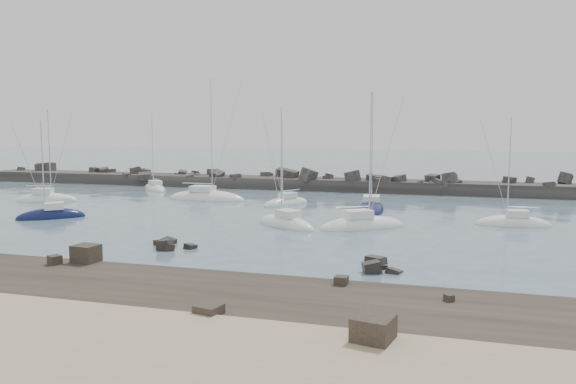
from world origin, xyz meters
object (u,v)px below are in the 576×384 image
Objects in this scene: sailboat_4 at (286,225)px; sailboat_5 at (286,204)px; sailboat_6 at (362,227)px; sailboat_2 at (51,217)px; sailboat_1 at (155,189)px; sailboat_7 at (371,209)px; sailboat_8 at (513,224)px; sailboat_0 at (47,200)px; sailboat_3 at (206,199)px.

sailboat_5 is at bearing 106.24° from sailboat_4.
sailboat_2 is at bearing -174.07° from sailboat_6.
sailboat_1 is 39.08m from sailboat_7.
sailboat_2 is at bearing -83.60° from sailboat_1.
sailboat_8 is (22.62, 6.85, -0.00)m from sailboat_4.
sailboat_3 reaches higher than sailboat_0.
sailboat_7 reaches higher than sailboat_2.
sailboat_1 is at bearing 146.35° from sailboat_6.
sailboat_1 is at bearing 145.20° from sailboat_3.
sailboat_2 is 26.82m from sailboat_4.
sailboat_1 is 39.74m from sailboat_4.
sailboat_6 is at bearing -158.62° from sailboat_8.
sailboat_3 is 23.70m from sailboat_4.
sailboat_4 is 15.08m from sailboat_7.
sailboat_7 is at bearing -8.55° from sailboat_3.
sailboat_4 is 23.63m from sailboat_8.
sailboat_6 reaches higher than sailboat_2.
sailboat_0 reaches higher than sailboat_1.
sailboat_5 is (25.45, -10.79, 0.01)m from sailboat_1.
sailboat_0 is at bearing 169.79° from sailboat_6.
sailboat_6 is at bearing 5.93° from sailboat_2.
sailboat_0 reaches higher than sailboat_8.
sailboat_5 is at bearing 130.59° from sailboat_6.
sailboat_0 is 44.08m from sailboat_7.
sailboat_0 is 0.92× the size of sailboat_6.
sailboat_4 is 0.90× the size of sailboat_6.
sailboat_2 is (10.16, -11.62, 0.00)m from sailboat_0.
sailboat_5 is 0.78× the size of sailboat_7.
sailboat_8 is (15.61, -6.50, 0.00)m from sailboat_7.
sailboat_2 is at bearing -169.23° from sailboat_8.
sailboat_4 is at bearing -73.76° from sailboat_5.
sailboat_2 is 1.00× the size of sailboat_5.
sailboat_8 reaches higher than sailboat_2.
sailboat_7 reaches higher than sailboat_0.
sailboat_0 is at bearing 166.15° from sailboat_4.
sailboat_6 is 12.33m from sailboat_7.
sailboat_6 is (24.41, -15.86, 0.01)m from sailboat_3.
sailboat_7 is (7.00, 13.35, -0.00)m from sailboat_4.
sailboat_0 is 1.02× the size of sailboat_1.
sailboat_0 reaches higher than sailboat_5.
sailboat_1 is 0.87× the size of sailboat_7.
sailboat_0 is 18.42m from sailboat_1.
sailboat_1 is 27.64m from sailboat_5.
sailboat_2 is 34.68m from sailboat_6.
sailboat_6 is 15.92m from sailboat_8.
sailboat_4 is at bearing -41.15° from sailboat_1.
sailboat_7 reaches higher than sailboat_4.
sailboat_3 is 40.50m from sailboat_8.
sailboat_3 is (13.31, -9.25, 0.02)m from sailboat_1.
sailboat_8 is at bearing 16.84° from sailboat_4.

